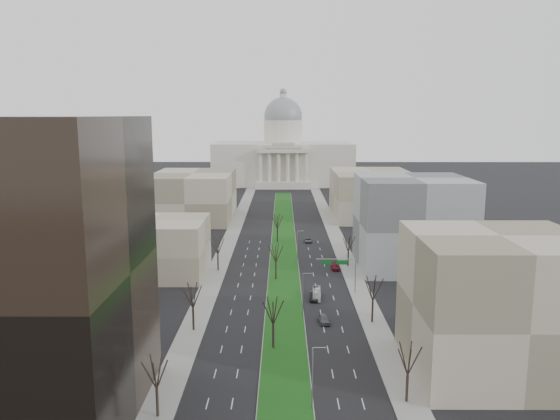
{
  "coord_description": "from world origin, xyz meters",
  "views": [
    {
      "loc": [
        -0.43,
        -49.49,
        40.22
      ],
      "look_at": [
        -1.11,
        108.01,
        12.59
      ],
      "focal_mm": 35.0,
      "sensor_mm": 36.0,
      "label": 1
    }
  ],
  "objects_px": {
    "car_grey_far": "(308,240)",
    "car_black": "(314,296)",
    "car_red": "(335,267)",
    "box_van": "(317,294)",
    "car_grey_near": "(324,319)"
  },
  "relations": [
    {
      "from": "car_grey_near",
      "to": "car_black",
      "type": "bearing_deg",
      "value": 87.02
    },
    {
      "from": "car_grey_near",
      "to": "box_van",
      "type": "bearing_deg",
      "value": 84.29
    },
    {
      "from": "car_black",
      "to": "car_red",
      "type": "distance_m",
      "value": 24.89
    },
    {
      "from": "car_black",
      "to": "box_van",
      "type": "relative_size",
      "value": 0.72
    },
    {
      "from": "car_black",
      "to": "car_red",
      "type": "bearing_deg",
      "value": 78.16
    },
    {
      "from": "car_grey_far",
      "to": "car_black",
      "type": "bearing_deg",
      "value": -90.28
    },
    {
      "from": "car_red",
      "to": "car_grey_near",
      "type": "bearing_deg",
      "value": -98.9
    },
    {
      "from": "car_red",
      "to": "car_grey_far",
      "type": "distance_m",
      "value": 31.65
    },
    {
      "from": "car_red",
      "to": "box_van",
      "type": "xyz_separation_m",
      "value": [
        -6.28,
        -22.81,
        0.29
      ]
    },
    {
      "from": "car_red",
      "to": "car_grey_far",
      "type": "bearing_deg",
      "value": 100.33
    },
    {
      "from": "car_grey_near",
      "to": "car_black",
      "type": "relative_size",
      "value": 0.88
    },
    {
      "from": "car_grey_far",
      "to": "box_van",
      "type": "bearing_deg",
      "value": -89.65
    },
    {
      "from": "car_black",
      "to": "car_grey_far",
      "type": "xyz_separation_m",
      "value": [
        1.19,
        55.05,
        -0.23
      ]
    },
    {
      "from": "car_grey_near",
      "to": "car_grey_far",
      "type": "distance_m",
      "value": 68.53
    },
    {
      "from": "car_black",
      "to": "car_grey_far",
      "type": "relative_size",
      "value": 1.15
    }
  ]
}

